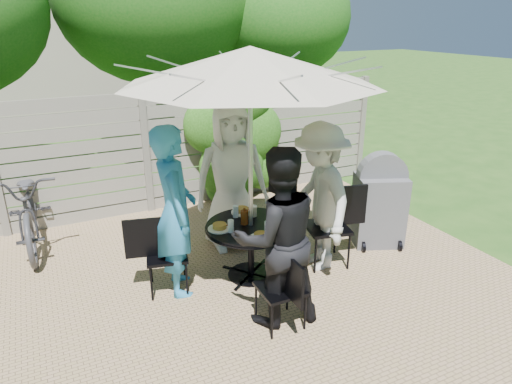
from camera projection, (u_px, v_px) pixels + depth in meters
name	position (u px, v px, depth m)	size (l,w,h in m)	color
backyard_envelope	(80.00, 26.00, 12.35)	(60.00, 60.00, 5.00)	#244B17
patio_table	(251.00, 241.00, 5.18)	(1.14, 1.14, 0.66)	black
umbrella	(250.00, 66.00, 4.48)	(3.01, 3.01, 2.58)	silver
chair_back	(230.00, 222.00, 6.10)	(0.51, 0.69, 0.92)	black
person_back	(231.00, 177.00, 5.74)	(0.93, 0.61, 1.91)	silver
chair_left	(167.00, 269.00, 4.97)	(0.68, 0.52, 0.89)	black
person_left	(175.00, 212.00, 4.77)	(0.68, 0.45, 1.87)	#2B84BB
chair_front	(281.00, 304.00, 4.40)	(0.42, 0.62, 0.85)	black
person_front	(277.00, 238.00, 4.28)	(0.87, 0.68, 1.79)	black
chair_right	(327.00, 242.00, 5.51)	(0.76, 0.58, 1.00)	black
person_right	(319.00, 198.00, 5.26)	(1.15, 0.66, 1.77)	beige
plate_back	(242.00, 211.00, 5.41)	(0.26, 0.26, 0.06)	white
plate_left	(220.00, 227.00, 4.99)	(0.26, 0.26, 0.06)	white
plate_front	(261.00, 237.00, 4.78)	(0.26, 0.26, 0.06)	white
plate_right	(281.00, 219.00, 5.20)	(0.26, 0.26, 0.06)	white
glass_back	(236.00, 211.00, 5.28)	(0.07, 0.07, 0.14)	silver
glass_left	(231.00, 226.00, 4.91)	(0.07, 0.07, 0.14)	silver
glass_front	(267.00, 228.00, 4.88)	(0.07, 0.07, 0.14)	silver
glass_right	(270.00, 213.00, 5.25)	(0.07, 0.07, 0.14)	silver
syrup_jug	(244.00, 217.00, 5.10)	(0.09, 0.09, 0.16)	#59280C
coffee_cup	(253.00, 211.00, 5.31)	(0.08, 0.08, 0.12)	#C6B293
bicycle	(30.00, 206.00, 5.94)	(0.71, 2.03, 1.07)	#333338
bbq_grill	(379.00, 204.00, 5.91)	(0.75, 0.68, 1.26)	#535358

